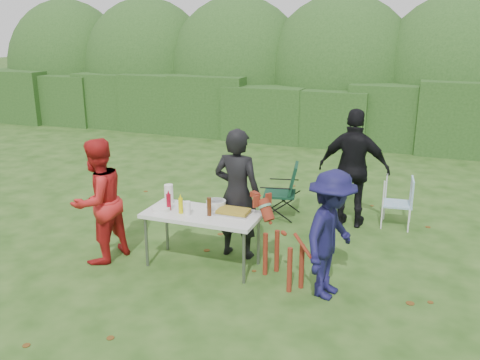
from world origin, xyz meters
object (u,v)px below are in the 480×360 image
(folding_table, at_px, (202,217))
(mustard_bottle, at_px, (181,206))
(person_black_puffy, at_px, (354,169))
(person_cook, at_px, (237,194))
(camping_chair, at_px, (280,190))
(child, at_px, (331,235))
(beer_bottle, at_px, (209,207))
(dog, at_px, (283,245))
(paper_towel_roll, at_px, (169,194))
(lawn_chair, at_px, (397,202))
(ketchup_bottle, at_px, (169,202))
(person_red_jacket, at_px, (98,201))

(folding_table, distance_m, mustard_bottle, 0.31)
(folding_table, bearing_deg, person_black_puffy, 52.87)
(folding_table, distance_m, person_cook, 0.59)
(person_black_puffy, distance_m, camping_chair, 1.26)
(child, bearing_deg, beer_bottle, 97.41)
(dog, distance_m, beer_bottle, 1.05)
(person_black_puffy, xyz_separation_m, beer_bottle, (-1.49, -2.19, -0.07))
(child, relative_size, paper_towel_roll, 5.88)
(folding_table, relative_size, lawn_chair, 1.86)
(lawn_chair, xyz_separation_m, ketchup_bottle, (-2.74, -2.41, 0.45))
(camping_chair, xyz_separation_m, ketchup_bottle, (-0.89, -2.13, 0.38))
(lawn_chair, relative_size, mustard_bottle, 4.03)
(person_cook, height_order, mustard_bottle, person_cook)
(child, height_order, paper_towel_roll, child)
(ketchup_bottle, xyz_separation_m, beer_bottle, (0.58, 0.00, 0.01))
(person_cook, bearing_deg, person_black_puffy, -125.86)
(person_cook, xyz_separation_m, beer_bottle, (-0.19, -0.51, -0.03))
(ketchup_bottle, distance_m, beer_bottle, 0.58)
(child, bearing_deg, ketchup_bottle, 98.86)
(person_cook, relative_size, lawn_chair, 2.22)
(ketchup_bottle, bearing_deg, dog, 0.15)
(folding_table, height_order, person_black_puffy, person_black_puffy)
(person_red_jacket, distance_m, paper_towel_roll, 0.93)
(person_cook, bearing_deg, camping_chair, -92.71)
(person_cook, height_order, camping_chair, person_cook)
(folding_table, bearing_deg, camping_chair, 77.85)
(person_red_jacket, bearing_deg, person_black_puffy, 142.50)
(beer_bottle, xyz_separation_m, paper_towel_roll, (-0.71, 0.25, 0.01))
(camping_chair, distance_m, mustard_bottle, 2.32)
(person_red_jacket, distance_m, camping_chair, 3.02)
(camping_chair, bearing_deg, beer_bottle, 69.67)
(person_red_jacket, relative_size, dog, 1.63)
(person_cook, relative_size, beer_bottle, 7.45)
(person_black_puffy, bearing_deg, dog, 79.51)
(lawn_chair, distance_m, beer_bottle, 3.27)
(folding_table, height_order, ketchup_bottle, ketchup_bottle)
(folding_table, height_order, camping_chair, camping_chair)
(person_cook, distance_m, beer_bottle, 0.55)
(folding_table, bearing_deg, paper_towel_roll, 161.30)
(person_red_jacket, height_order, paper_towel_roll, person_red_jacket)
(lawn_chair, height_order, paper_towel_roll, paper_towel_roll)
(paper_towel_roll, bearing_deg, ketchup_bottle, -62.37)
(dog, bearing_deg, person_cook, 5.49)
(folding_table, distance_m, person_red_jacket, 1.40)
(folding_table, bearing_deg, ketchup_bottle, -172.67)
(mustard_bottle, height_order, ketchup_bottle, ketchup_bottle)
(camping_chair, bearing_deg, folding_table, 66.06)
(lawn_chair, distance_m, ketchup_bottle, 3.68)
(person_black_puffy, xyz_separation_m, ketchup_bottle, (-2.06, -2.19, -0.08))
(person_cook, relative_size, mustard_bottle, 8.94)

